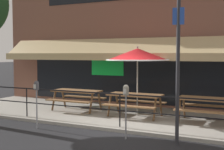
# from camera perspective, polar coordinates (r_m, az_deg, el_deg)

# --- Properties ---
(ground_plane) EXTENTS (120.00, 120.00, 0.00)m
(ground_plane) POSITION_cam_1_polar(r_m,az_deg,el_deg) (8.92, 0.63, -10.46)
(ground_plane) COLOR black
(patio_deck) EXTENTS (15.00, 4.00, 0.10)m
(patio_deck) POSITION_cam_1_polar(r_m,az_deg,el_deg) (10.71, 5.23, -7.77)
(patio_deck) COLOR #9E998E
(patio_deck) RESTS_ON ground
(restaurant_building) EXTENTS (15.00, 1.60, 7.31)m
(restaurant_building) POSITION_cam_1_polar(r_m,az_deg,el_deg) (12.68, 8.93, 10.26)
(restaurant_building) COLOR brown
(restaurant_building) RESTS_ON ground
(patio_railing) EXTENTS (13.84, 0.04, 0.97)m
(patio_railing) POSITION_cam_1_polar(r_m,az_deg,el_deg) (9.03, 1.44, -5.11)
(patio_railing) COLOR black
(patio_railing) RESTS_ON patio_deck
(picnic_table_left) EXTENTS (1.80, 1.42, 0.76)m
(picnic_table_left) POSITION_cam_1_polar(r_m,az_deg,el_deg) (11.66, -6.50, -3.56)
(picnic_table_left) COLOR brown
(picnic_table_left) RESTS_ON patio_deck
(picnic_table_centre) EXTENTS (1.80, 1.42, 0.76)m
(picnic_table_centre) POSITION_cam_1_polar(r_m,az_deg,el_deg) (10.52, 4.22, -4.35)
(picnic_table_centre) COLOR brown
(picnic_table_centre) RESTS_ON patio_deck
(picnic_table_right) EXTENTS (1.80, 1.42, 0.76)m
(picnic_table_right) POSITION_cam_1_polar(r_m,az_deg,el_deg) (9.99, 17.14, -4.95)
(picnic_table_right) COLOR brown
(picnic_table_right) RESTS_ON patio_deck
(patio_umbrella_centre) EXTENTS (2.14, 2.14, 2.38)m
(patio_umbrella_centre) POSITION_cam_1_polar(r_m,az_deg,el_deg) (10.61, 4.68, 3.70)
(patio_umbrella_centre) COLOR #B7B2A8
(patio_umbrella_centre) RESTS_ON patio_deck
(parking_meter_near) EXTENTS (0.15, 0.16, 1.42)m
(parking_meter_near) POSITION_cam_1_polar(r_m,az_deg,el_deg) (9.45, -13.65, -2.68)
(parking_meter_near) COLOR gray
(parking_meter_near) RESTS_ON ground
(parking_meter_far) EXTENTS (0.15, 0.16, 1.42)m
(parking_meter_far) POSITION_cam_1_polar(r_m,az_deg,el_deg) (8.04, 2.57, -3.71)
(parking_meter_far) COLOR gray
(parking_meter_far) RESTS_ON ground
(street_sign_pole) EXTENTS (0.28, 0.09, 4.31)m
(street_sign_pole) POSITION_cam_1_polar(r_m,az_deg,el_deg) (7.59, 11.98, 3.80)
(street_sign_pole) COLOR #2D2D33
(street_sign_pole) RESTS_ON ground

